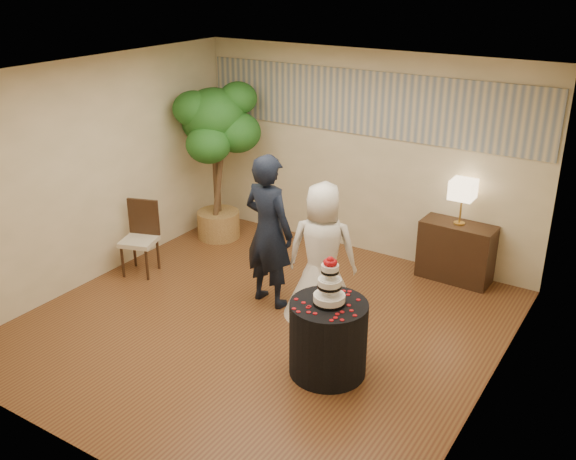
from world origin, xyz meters
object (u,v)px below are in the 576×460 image
Objects in this scene: bride at (322,251)px; console at (456,252)px; cake_table at (328,338)px; wedding_cake at (330,280)px; ficus_tree at (216,162)px; side_chair at (139,239)px; table_lamp at (462,202)px; groom at (269,231)px.

bride is 1.74× the size of console.
wedding_cake is at bearing 0.00° from cake_table.
ficus_tree is (-3.05, 2.14, 0.14)m from wedding_cake.
console is (0.39, 2.68, -0.01)m from cake_table.
wedding_cake reaches higher than cake_table.
side_chair is at bearing -13.17° from bride.
cake_table is 0.84× the size of console.
table_lamp is 0.25× the size of ficus_tree.
ficus_tree reaches higher than side_chair.
ficus_tree is at bearing -46.52° from bride.
console is (0.39, 2.68, -0.64)m from wedding_cake.
groom reaches higher than side_chair.
wedding_cake is at bearing -35.07° from ficus_tree.
table_lamp is at bearing -125.36° from groom.
console is at bearing 81.74° from cake_table.
cake_table is at bearing 0.00° from wedding_cake.
wedding_cake is at bearing -98.26° from table_lamp.
ficus_tree is at bearing -171.08° from table_lamp.
table_lamp is (0.39, 2.68, 0.03)m from wedding_cake.
table_lamp is at bearing 0.00° from console.
ficus_tree is 1.66m from side_chair.
groom is 1.92× the size of side_chair.
bride is at bearing -10.85° from side_chair.
cake_table is 2.71m from console.
console is 3.57m from ficus_tree.
side_chair reaches higher than cake_table.
ficus_tree is at bearing 144.93° from wedding_cake.
wedding_cake is 2.71m from table_lamp.
groom reaches higher than wedding_cake.
side_chair is at bearing 15.94° from groom.
table_lamp is 4.15m from side_chair.
wedding_cake is (0.00, 0.00, 0.64)m from cake_table.
groom is at bearing -133.41° from table_lamp.
table_lamp reaches higher than wedding_cake.
cake_table is (1.30, -0.89, -0.54)m from groom.
console is at bearing 8.92° from ficus_tree.
groom is 3.20× the size of table_lamp.
wedding_cake is at bearing 101.93° from bride.
side_chair is (-0.12, -1.51, -0.69)m from ficus_tree.
groom is 2.16m from ficus_tree.
bride reaches higher than wedding_cake.
groom is 1.58m from wedding_cake.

